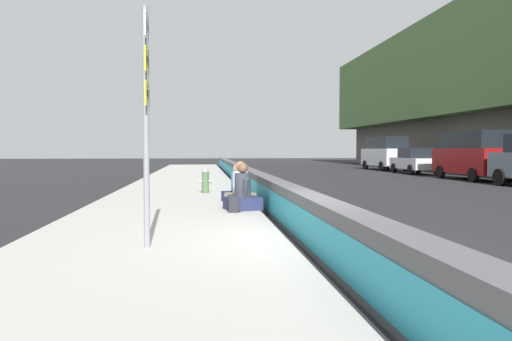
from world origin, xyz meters
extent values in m
plane|color=#232326|center=(0.00, 0.00, 0.00)|extent=(160.00, 160.00, 0.00)
cube|color=#A8A59E|center=(0.00, 2.65, 0.07)|extent=(80.00, 4.40, 0.14)
cube|color=#545456|center=(0.00, 0.00, 0.42)|extent=(76.00, 0.44, 0.85)
cube|color=teal|center=(0.00, 0.23, 0.38)|extent=(74.48, 0.01, 0.54)
cylinder|color=gray|center=(-0.31, 2.67, 1.94)|extent=(0.09, 0.09, 3.60)
cube|color=white|center=(-0.31, 2.65, 3.44)|extent=(0.44, 0.02, 0.36)
cube|color=#1956AD|center=(-0.31, 2.64, 3.44)|extent=(0.30, 0.01, 0.10)
cube|color=yellow|center=(-0.31, 2.65, 2.94)|extent=(0.44, 0.02, 0.36)
cube|color=black|center=(-0.31, 2.64, 2.94)|extent=(0.30, 0.01, 0.10)
cube|color=yellow|center=(-0.31, 2.65, 2.44)|extent=(0.44, 0.02, 0.36)
cube|color=black|center=(-0.31, 2.64, 2.44)|extent=(0.30, 0.01, 0.10)
cylinder|color=#47663D|center=(8.78, 1.72, 0.50)|extent=(0.24, 0.24, 0.72)
cone|color=gray|center=(8.78, 1.72, 0.94)|extent=(0.26, 0.26, 0.16)
cylinder|color=gray|center=(8.78, 1.55, 0.54)|extent=(0.10, 0.12, 0.10)
cylinder|color=gray|center=(8.78, 1.89, 0.54)|extent=(0.10, 0.12, 0.10)
cube|color=#23284C|center=(4.14, 0.85, 0.29)|extent=(0.86, 0.96, 0.31)
cylinder|color=#333842|center=(4.14, 0.85, 0.74)|extent=(0.39, 0.39, 0.58)
sphere|color=brown|center=(4.14, 0.85, 1.16)|extent=(0.26, 0.26, 0.26)
cylinder|color=#333842|center=(4.35, 0.89, 0.68)|extent=(0.32, 0.20, 0.51)
cylinder|color=#333842|center=(3.93, 0.80, 0.68)|extent=(0.32, 0.20, 0.51)
cube|color=#706651|center=(5.07, 0.83, 0.30)|extent=(0.77, 0.89, 0.31)
cylinder|color=beige|center=(5.07, 0.83, 0.75)|extent=(0.40, 0.40, 0.59)
sphere|color=#8E6647|center=(5.07, 0.83, 1.17)|extent=(0.26, 0.26, 0.26)
cylinder|color=beige|center=(5.29, 0.82, 0.69)|extent=(0.31, 0.16, 0.52)
cylinder|color=beige|center=(4.85, 0.85, 0.69)|extent=(0.31, 0.16, 0.52)
cube|color=#23284C|center=(6.01, 0.84, 0.28)|extent=(0.83, 0.91, 0.29)
cylinder|color=#427FB7|center=(6.01, 0.84, 0.70)|extent=(0.37, 0.37, 0.54)
sphere|color=tan|center=(6.01, 0.84, 1.09)|extent=(0.24, 0.24, 0.24)
cylinder|color=#427FB7|center=(6.20, 0.89, 0.64)|extent=(0.30, 0.20, 0.48)
cylinder|color=#427FB7|center=(5.81, 0.78, 0.64)|extent=(0.30, 0.20, 0.48)
cube|color=#232328|center=(3.68, 1.11, 0.34)|extent=(0.32, 0.22, 0.40)
cube|color=#232328|center=(3.68, 0.97, 0.28)|extent=(0.22, 0.06, 0.20)
cylinder|color=black|center=(12.48, -11.24, 0.38)|extent=(0.77, 0.25, 0.76)
cube|color=maroon|center=(16.44, -12.29, 1.01)|extent=(5.12, 2.01, 1.30)
cube|color=black|center=(16.34, -12.29, 2.11)|extent=(4.12, 1.81, 0.90)
cylinder|color=black|center=(18.06, -11.33, 0.36)|extent=(0.72, 0.23, 0.72)
cylinder|color=black|center=(18.08, -13.21, 0.36)|extent=(0.72, 0.23, 0.72)
cylinder|color=black|center=(14.79, -11.36, 0.36)|extent=(0.72, 0.23, 0.72)
cylinder|color=black|center=(14.81, -13.24, 0.36)|extent=(0.72, 0.23, 0.72)
cube|color=silver|center=(23.01, -12.09, 0.69)|extent=(4.55, 1.92, 0.72)
cube|color=black|center=(22.91, -12.08, 1.38)|extent=(2.24, 1.68, 0.66)
cylinder|color=black|center=(24.47, -11.26, 0.33)|extent=(0.67, 0.24, 0.66)
cylinder|color=black|center=(24.43, -12.99, 0.33)|extent=(0.67, 0.24, 0.66)
cylinder|color=black|center=(21.60, -11.18, 0.33)|extent=(0.67, 0.24, 0.66)
cylinder|color=black|center=(21.55, -12.91, 0.33)|extent=(0.67, 0.24, 0.66)
cube|color=silver|center=(28.67, -12.23, 1.01)|extent=(5.17, 2.16, 1.30)
cube|color=black|center=(28.57, -12.24, 2.11)|extent=(4.17, 1.92, 0.90)
cylinder|color=black|center=(30.26, -11.23, 0.36)|extent=(0.73, 0.25, 0.72)
cylinder|color=black|center=(30.33, -13.11, 0.36)|extent=(0.73, 0.25, 0.72)
cylinder|color=black|center=(27.00, -11.36, 0.36)|extent=(0.73, 0.25, 0.72)
cylinder|color=black|center=(27.07, -13.24, 0.36)|extent=(0.73, 0.25, 0.72)
camera|label=1|loc=(-7.78, 1.85, 1.62)|focal=34.42mm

